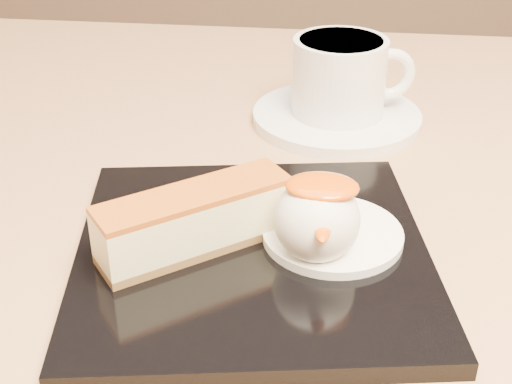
# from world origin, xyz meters

# --- Properties ---
(table) EXTENTS (0.80, 0.80, 0.72)m
(table) POSITION_xyz_m (0.00, 0.00, 0.56)
(table) COLOR black
(table) RESTS_ON ground
(dessert_plate) EXTENTS (0.25, 0.25, 0.01)m
(dessert_plate) POSITION_xyz_m (0.02, -0.09, 0.73)
(dessert_plate) COLOR black
(dessert_plate) RESTS_ON table
(cheesecake) EXTENTS (0.12, 0.10, 0.04)m
(cheesecake) POSITION_xyz_m (-0.01, -0.10, 0.75)
(cheesecake) COLOR brown
(cheesecake) RESTS_ON dessert_plate
(cream_smear) EXTENTS (0.09, 0.09, 0.01)m
(cream_smear) POSITION_xyz_m (0.07, -0.08, 0.73)
(cream_smear) COLOR white
(cream_smear) RESTS_ON dessert_plate
(ice_cream_scoop) EXTENTS (0.05, 0.05, 0.05)m
(ice_cream_scoop) POSITION_xyz_m (0.06, -0.10, 0.76)
(ice_cream_scoop) COLOR white
(ice_cream_scoop) RESTS_ON cream_smear
(mango_sauce) EXTENTS (0.04, 0.03, 0.01)m
(mango_sauce) POSITION_xyz_m (0.06, -0.09, 0.78)
(mango_sauce) COLOR #DA5006
(mango_sauce) RESTS_ON ice_cream_scoop
(mint_sprig) EXTENTS (0.03, 0.02, 0.00)m
(mint_sprig) POSITION_xyz_m (0.04, -0.05, 0.74)
(mint_sprig) COLOR green
(mint_sprig) RESTS_ON cream_smear
(saucer) EXTENTS (0.15, 0.15, 0.01)m
(saucer) POSITION_xyz_m (0.07, 0.13, 0.72)
(saucer) COLOR white
(saucer) RESTS_ON table
(coffee_cup) EXTENTS (0.11, 0.08, 0.07)m
(coffee_cup) POSITION_xyz_m (0.07, 0.13, 0.76)
(coffee_cup) COLOR white
(coffee_cup) RESTS_ON saucer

